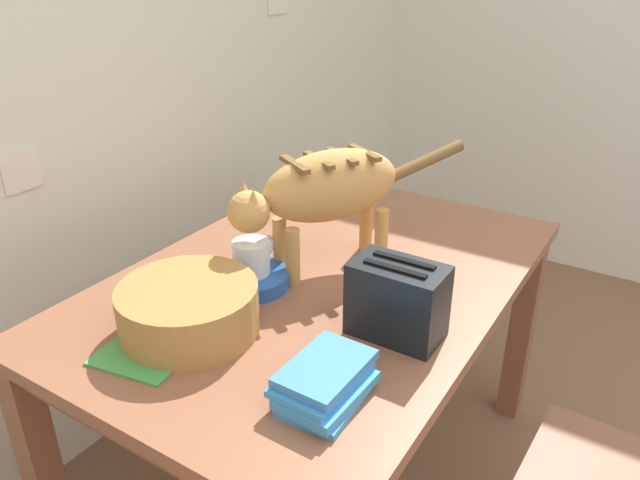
# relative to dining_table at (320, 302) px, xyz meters

# --- Properties ---
(wall_rear) EXTENTS (4.63, 0.11, 2.50)m
(wall_rear) POSITION_rel_dining_table_xyz_m (-0.14, 0.77, 0.61)
(wall_rear) COLOR silver
(wall_rear) RESTS_ON ground_plane
(dining_table) EXTENTS (1.34, 0.91, 0.72)m
(dining_table) POSITION_rel_dining_table_xyz_m (0.00, 0.00, 0.00)
(dining_table) COLOR #90583C
(dining_table) RESTS_ON ground_plane
(cat) EXTENTS (0.61, 0.38, 0.32)m
(cat) POSITION_rel_dining_table_xyz_m (0.05, 0.01, 0.30)
(cat) COLOR tan
(cat) RESTS_ON dining_table
(saucer_bowl) EXTENTS (0.19, 0.19, 0.04)m
(saucer_bowl) POSITION_rel_dining_table_xyz_m (-0.13, 0.11, 0.10)
(saucer_bowl) COLOR #2559B0
(saucer_bowl) RESTS_ON dining_table
(coffee_mug) EXTENTS (0.13, 0.09, 0.09)m
(coffee_mug) POSITION_rel_dining_table_xyz_m (-0.13, 0.11, 0.17)
(coffee_mug) COLOR white
(coffee_mug) RESTS_ON saucer_bowl
(magazine) EXTENTS (0.30, 0.23, 0.01)m
(magazine) POSITION_rel_dining_table_xyz_m (-0.43, 0.14, 0.09)
(magazine) COLOR green
(magazine) RESTS_ON dining_table
(book_stack) EXTENTS (0.21, 0.15, 0.07)m
(book_stack) POSITION_rel_dining_table_xyz_m (-0.40, -0.27, 0.12)
(book_stack) COLOR #408BBE
(book_stack) RESTS_ON dining_table
(wicker_basket) EXTENTS (0.31, 0.31, 0.11)m
(wicker_basket) POSITION_rel_dining_table_xyz_m (-0.37, 0.11, 0.14)
(wicker_basket) COLOR #B27C3F
(wicker_basket) RESTS_ON dining_table
(toaster) EXTENTS (0.12, 0.20, 0.18)m
(toaster) POSITION_rel_dining_table_xyz_m (-0.14, -0.28, 0.17)
(toaster) COLOR black
(toaster) RESTS_ON dining_table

